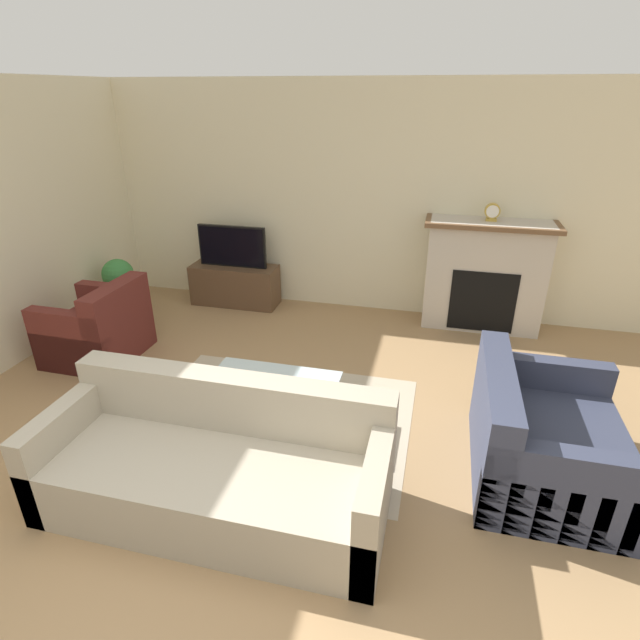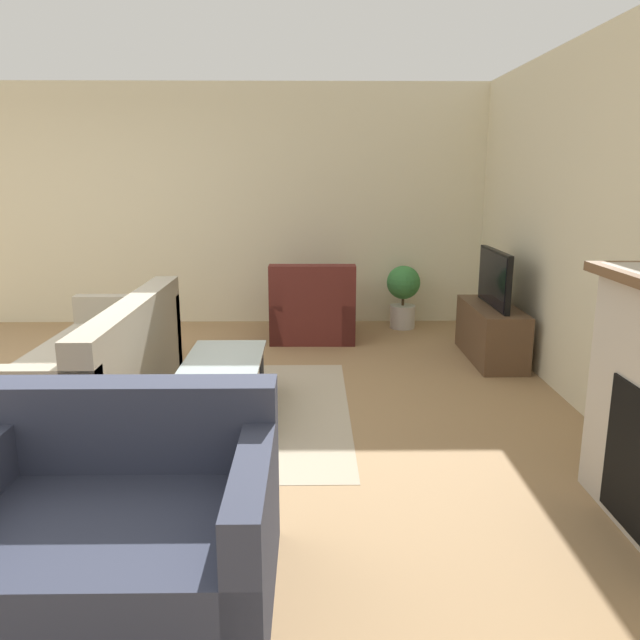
# 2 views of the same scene
# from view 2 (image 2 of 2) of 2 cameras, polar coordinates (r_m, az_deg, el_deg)

# --- Properties ---
(wall_back) EXTENTS (8.74, 0.06, 2.70)m
(wall_back) POSITION_cam_2_polar(r_m,az_deg,el_deg) (4.80, 24.09, 7.76)
(wall_back) COLOR beige
(wall_back) RESTS_ON ground_plane
(wall_left) EXTENTS (0.06, 7.30, 2.70)m
(wall_left) POSITION_cam_2_polar(r_m,az_deg,el_deg) (7.26, -2.21, 10.37)
(wall_left) COLOR beige
(wall_left) RESTS_ON ground_plane
(area_rug) EXTENTS (2.26, 1.76, 0.00)m
(area_rug) POSITION_cam_2_polar(r_m,az_deg,el_deg) (4.70, -8.20, -8.25)
(area_rug) COLOR #B7A88E
(area_rug) RESTS_ON ground_plane
(tv_stand) EXTENTS (1.11, 0.41, 0.51)m
(tv_stand) POSITION_cam_2_polar(r_m,az_deg,el_deg) (6.07, 15.37, -1.11)
(tv_stand) COLOR brown
(tv_stand) RESTS_ON ground_plane
(tv) EXTENTS (0.88, 0.06, 0.52)m
(tv) POSITION_cam_2_polar(r_m,az_deg,el_deg) (5.97, 15.65, 3.70)
(tv) COLOR black
(tv) RESTS_ON tv_stand
(couch_sectional) EXTENTS (2.25, 0.91, 0.82)m
(couch_sectional) POSITION_cam_2_polar(r_m,az_deg,el_deg) (4.89, -19.87, -4.51)
(couch_sectional) COLOR #9E937F
(couch_sectional) RESTS_ON ground_plane
(couch_loveseat) EXTENTS (1.00, 1.27, 0.82)m
(couch_loveseat) POSITION_cam_2_polar(r_m,az_deg,el_deg) (2.80, -18.03, -18.08)
(couch_loveseat) COLOR #33384C
(couch_loveseat) RESTS_ON ground_plane
(armchair_by_window) EXTENTS (0.84, 0.88, 0.82)m
(armchair_by_window) POSITION_cam_2_polar(r_m,az_deg,el_deg) (6.61, -0.67, 0.90)
(armchair_by_window) COLOR #5B231E
(armchair_by_window) RESTS_ON ground_plane
(coffee_table) EXTENTS (1.06, 0.56, 0.40)m
(coffee_table) POSITION_cam_2_polar(r_m,az_deg,el_deg) (4.59, -8.86, -4.03)
(coffee_table) COLOR #333338
(coffee_table) RESTS_ON ground_plane
(potted_plant) EXTENTS (0.37, 0.37, 0.71)m
(potted_plant) POSITION_cam_2_polar(r_m,az_deg,el_deg) (7.08, 7.61, 2.54)
(potted_plant) COLOR beige
(potted_plant) RESTS_ON ground_plane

